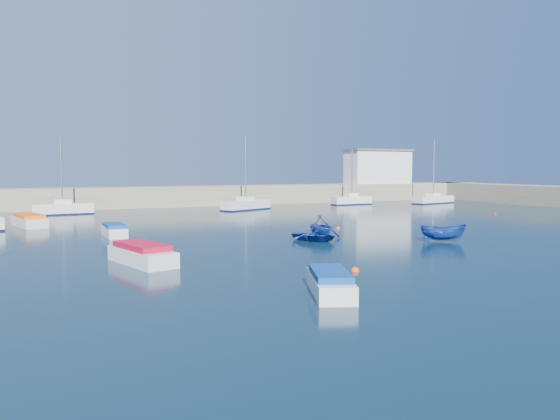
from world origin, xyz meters
name	(u,v)px	position (x,y,z in m)	size (l,w,h in m)	color
ground	(407,258)	(0.00, 0.00, 0.00)	(220.00, 220.00, 0.00)	#0B2232
back_wall	(189,196)	(0.00, 46.00, 1.30)	(96.00, 4.50, 2.60)	gray
right_arm	(516,194)	(44.00, 32.00, 1.30)	(4.50, 32.00, 2.60)	gray
harbor_office	(378,167)	(30.00, 46.00, 5.10)	(10.00, 4.00, 5.00)	silver
sailboat_5	(63,208)	(-16.04, 38.48, 0.66)	(6.37, 2.31, 8.34)	silver
sailboat_6	(246,204)	(4.30, 36.25, 0.65)	(6.84, 4.42, 8.83)	silver
sailboat_7	(352,200)	(20.90, 39.00, 0.62)	(5.66, 1.64, 7.60)	silver
sailboat_8	(433,199)	(32.81, 36.38, 0.58)	(7.27, 3.41, 9.11)	silver
motorboat_0	(142,254)	(-13.94, 4.22, 0.52)	(2.94, 5.21, 1.11)	silver
motorboat_1	(114,230)	(-13.62, 16.87, 0.44)	(1.45, 3.85, 0.94)	silver
motorboat_2	(29,221)	(-19.32, 26.95, 0.50)	(3.02, 5.43, 1.06)	silver
motorboat_3	(330,283)	(-8.37, -5.90, 0.46)	(2.85, 4.39, 0.97)	silver
dinghy_center	(314,236)	(-1.36, 8.46, 0.33)	(2.30, 3.22, 0.67)	navy
dinghy_left	(321,227)	(-0.36, 9.35, 0.85)	(2.78, 3.23, 1.70)	navy
dinghy_right	(443,233)	(6.53, 4.45, 0.59)	(1.15, 3.07, 1.18)	navy
buoy_0	(355,271)	(-4.86, -2.25, 0.00)	(0.44, 0.44, 0.44)	#FF460D
buoy_1	(319,225)	(4.11, 17.69, 0.00)	(0.40, 0.40, 0.40)	#B51A0D
buoy_3	(338,229)	(3.98, 14.23, 0.00)	(0.37, 0.37, 0.37)	#FF460D
buoy_4	(495,215)	(26.40, 18.93, 0.00)	(0.39, 0.39, 0.39)	#B51A0D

